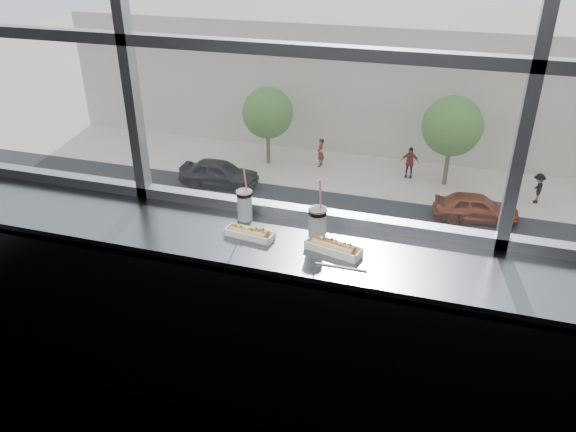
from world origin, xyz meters
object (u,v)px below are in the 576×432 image
(car_near_b, at_px, (227,248))
(pedestrian_b, at_px, (410,159))
(car_near_c, at_px, (369,273))
(loose_straw, at_px, (341,267))
(pedestrian_a, at_px, (321,150))
(hotdog_tray_left, at_px, (250,233))
(car_far_a, at_px, (219,169))
(pedestrian_c, at_px, (538,186))
(hotdog_tray_right, at_px, (333,247))
(tree_center, at_px, (452,126))
(soda_cup_right, at_px, (317,224))
(wrapper, at_px, (230,231))
(car_near_a, at_px, (112,229))
(tree_left, at_px, (268,113))
(soda_cup_left, at_px, (245,204))
(car_far_b, at_px, (477,203))

(car_near_b, height_order, pedestrian_b, car_near_b)
(car_near_c, bearing_deg, pedestrian_b, -5.04)
(loose_straw, xyz_separation_m, pedestrian_a, (-7.15, 28.90, -11.00))
(hotdog_tray_left, height_order, car_far_a, hotdog_tray_left)
(pedestrian_c, bearing_deg, hotdog_tray_right, -10.71)
(tree_center, bearing_deg, car_near_b, -124.82)
(soda_cup_right, distance_m, wrapper, 0.47)
(car_near_a, relative_size, pedestrian_b, 3.13)
(loose_straw, height_order, tree_left, loose_straw)
(soda_cup_left, bearing_deg, car_near_a, 128.95)
(pedestrian_c, bearing_deg, loose_straw, -10.53)
(hotdog_tray_right, height_order, car_near_b, hotdog_tray_right)
(soda_cup_left, distance_m, tree_left, 31.06)
(pedestrian_a, bearing_deg, car_near_c, 22.36)
(hotdog_tray_left, xyz_separation_m, car_far_b, (2.53, 24.28, -11.12))
(loose_straw, height_order, wrapper, wrapper)
(pedestrian_a, height_order, tree_center, tree_center)
(pedestrian_b, bearing_deg, soda_cup_right, -86.76)
(car_near_b, xyz_separation_m, pedestrian_c, (13.14, 11.05, -0.19))
(pedestrian_c, distance_m, tree_left, 15.64)
(wrapper, height_order, tree_left, wrapper)
(hotdog_tray_left, distance_m, pedestrian_a, 31.51)
(car_near_c, height_order, car_near_b, car_near_b)
(wrapper, distance_m, tree_center, 29.56)
(loose_straw, relative_size, car_near_a, 0.04)
(car_near_a, relative_size, pedestrian_a, 3.29)
(soda_cup_right, height_order, pedestrian_c, soda_cup_right)
(pedestrian_c, bearing_deg, hotdog_tray_left, -11.61)
(pedestrian_c, height_order, pedestrian_b, pedestrian_b)
(hotdog_tray_right, height_order, car_far_a, hotdog_tray_right)
(car_near_b, xyz_separation_m, pedestrian_a, (0.89, 12.48, -0.12))
(car_far_b, relative_size, pedestrian_b, 2.53)
(loose_straw, distance_m, wrapper, 0.64)
(car_near_b, distance_m, tree_center, 14.80)
(hotdog_tray_right, bearing_deg, pedestrian_b, 107.09)
(soda_cup_right, xyz_separation_m, car_near_b, (-7.87, 16.23, -10.98))
(soda_cup_right, bearing_deg, car_near_a, 129.66)
(pedestrian_b, bearing_deg, wrapper, -87.67)
(car_far_a, bearing_deg, pedestrian_c, -82.90)
(pedestrian_b, bearing_deg, car_near_b, -116.69)
(pedestrian_c, bearing_deg, tree_center, -101.22)
(car_far_a, relative_size, tree_center, 1.18)
(car_far_b, height_order, pedestrian_a, pedestrian_a)
(tree_center, bearing_deg, car_near_c, -100.96)
(wrapper, bearing_deg, car_far_b, 83.78)
(soda_cup_left, distance_m, car_far_a, 28.85)
(loose_straw, bearing_deg, pedestrian_a, 103.28)
(soda_cup_right, height_order, car_far_a, soda_cup_right)
(car_far_b, bearing_deg, car_far_a, 83.68)
(soda_cup_left, xyz_separation_m, pedestrian_c, (5.71, 27.16, -11.16))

